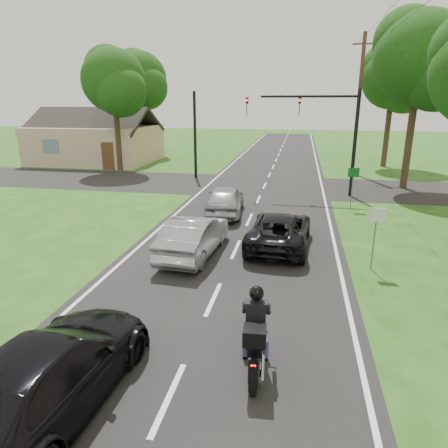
{
  "coord_description": "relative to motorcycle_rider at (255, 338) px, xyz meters",
  "views": [
    {
      "loc": [
        2.19,
        -9.91,
        5.38
      ],
      "look_at": [
        -0.27,
        3.0,
        1.3
      ],
      "focal_mm": 32.0,
      "sensor_mm": 36.0,
      "label": 1
    }
  ],
  "objects": [
    {
      "name": "dark_suv",
      "position": [
        0.08,
        7.55,
        -0.08
      ],
      "size": [
        2.43,
        4.81,
        1.31
      ],
      "primitive_type": "imported",
      "rotation": [
        0.0,
        0.0,
        3.09
      ],
      "color": "black",
      "rests_on": "road"
    },
    {
      "name": "cross_road",
      "position": [
        -1.5,
        18.84,
        -0.74
      ],
      "size": [
        60.0,
        7.0,
        0.01
      ],
      "primitive_type": "cube",
      "color": "black",
      "rests_on": "ground"
    },
    {
      "name": "road",
      "position": [
        -1.5,
        12.84,
        -0.74
      ],
      "size": [
        8.0,
        100.0,
        0.01
      ],
      "primitive_type": "cube",
      "color": "black",
      "rests_on": "ground"
    },
    {
      "name": "house",
      "position": [
        -17.5,
        26.84,
        1.02
      ],
      "size": [
        10.2,
        8.0,
        4.84
      ],
      "color": "tan",
      "rests_on": "ground"
    },
    {
      "name": "silver_suv",
      "position": [
        -2.8,
        11.62,
        -0.01
      ],
      "size": [
        2.05,
        4.35,
        1.44
      ],
      "primitive_type": "imported",
      "rotation": [
        0.0,
        0.0,
        3.23
      ],
      "color": "#A7ABAF",
      "rests_on": "road"
    },
    {
      "name": "tree_left_far",
      "position": [
        -15.19,
        32.6,
        6.39
      ],
      "size": [
        5.76,
        5.58,
        10.14
      ],
      "color": "#332316",
      "rests_on": "ground"
    },
    {
      "name": "tree_left_near",
      "position": [
        -13.23,
        22.63,
        5.79
      ],
      "size": [
        5.12,
        4.96,
        9.22
      ],
      "color": "#332316",
      "rests_on": "ground"
    },
    {
      "name": "traffic_signal",
      "position": [
        1.84,
        16.84,
        3.39
      ],
      "size": [
        6.38,
        0.44,
        6.0
      ],
      "color": "black",
      "rests_on": "ground"
    },
    {
      "name": "sign_white",
      "position": [
        3.2,
        5.82,
        0.85
      ],
      "size": [
        0.55,
        0.07,
        2.12
      ],
      "color": "slate",
      "rests_on": "ground"
    },
    {
      "name": "tree_row_d",
      "position": [
        7.61,
        19.6,
        6.69
      ],
      "size": [
        5.76,
        5.58,
        10.45
      ],
      "color": "#332316",
      "rests_on": "ground"
    },
    {
      "name": "ground",
      "position": [
        -1.5,
        2.84,
        -0.74
      ],
      "size": [
        140.0,
        140.0,
        0.0
      ],
      "primitive_type": "plane",
      "color": "#214814",
      "rests_on": "ground"
    },
    {
      "name": "sign_green",
      "position": [
        3.4,
        13.82,
        0.85
      ],
      "size": [
        0.55,
        0.07,
        2.12
      ],
      "color": "slate",
      "rests_on": "ground"
    },
    {
      "name": "dark_car_behind",
      "position": [
        -3.48,
        -1.79,
        0.0
      ],
      "size": [
        2.28,
        5.15,
        1.47
      ],
      "primitive_type": "imported",
      "rotation": [
        0.0,
        0.0,
        3.1
      ],
      "color": "black",
      "rests_on": "road"
    },
    {
      "name": "utility_pole_far",
      "position": [
        4.7,
        24.84,
        4.34
      ],
      "size": [
        1.6,
        0.28,
        10.0
      ],
      "color": "brown",
      "rests_on": "ground"
    },
    {
      "name": "motorcycle_rider",
      "position": [
        0.0,
        0.0,
        0.0
      ],
      "size": [
        0.62,
        2.2,
        1.89
      ],
      "rotation": [
        0.0,
        0.0,
        0.07
      ],
      "color": "black",
      "rests_on": "ground"
    },
    {
      "name": "silver_sedan",
      "position": [
        -2.9,
        6.05,
        -0.02
      ],
      "size": [
        1.77,
        4.4,
        1.42
      ],
      "primitive_type": "imported",
      "rotation": [
        0.0,
        0.0,
        3.08
      ],
      "color": "#A1A1A6",
      "rests_on": "road"
    },
    {
      "name": "tree_row_e",
      "position": [
        7.98,
        28.62,
        6.09
      ],
      "size": [
        5.28,
        5.12,
        9.61
      ],
      "color": "#332316",
      "rests_on": "ground"
    },
    {
      "name": "signal_pole_far",
      "position": [
        -6.7,
        20.84,
        2.26
      ],
      "size": [
        0.2,
        0.2,
        6.0
      ],
      "primitive_type": "cylinder",
      "color": "black",
      "rests_on": "ground"
    }
  ]
}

